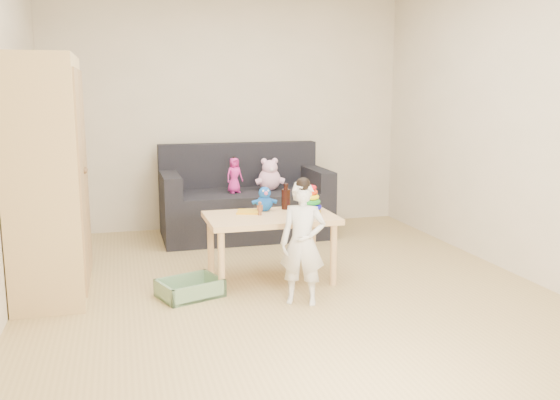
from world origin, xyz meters
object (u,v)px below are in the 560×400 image
object	(u,v)px
play_table	(271,248)
toddler	(303,245)
wardrobe	(47,178)
sofa	(245,214)

from	to	relation	value
play_table	toddler	bearing A→B (deg)	-81.31
wardrobe	play_table	xyz separation A→B (m)	(1.69, -0.11, -0.62)
wardrobe	toddler	world-z (taller)	wardrobe
sofa	play_table	size ratio (longest dim) A/B	1.69
sofa	play_table	bearing A→B (deg)	-94.35
play_table	toddler	size ratio (longest dim) A/B	1.17
sofa	play_table	xyz separation A→B (m)	(-0.11, -1.53, 0.03)
play_table	toddler	world-z (taller)	toddler
wardrobe	toddler	distance (m)	1.96
sofa	toddler	distance (m)	2.13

